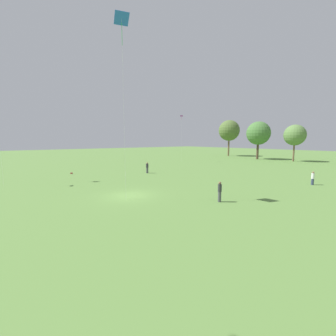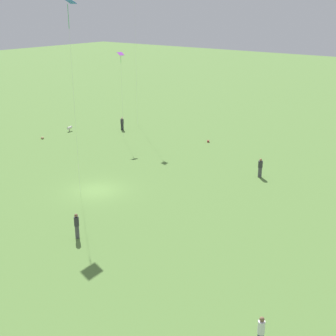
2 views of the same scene
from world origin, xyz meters
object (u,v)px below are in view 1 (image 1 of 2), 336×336
at_px(person_2, 147,168).
at_px(person_4, 220,192).
at_px(person_3, 313,178).
at_px(kite_4, 181,119).
at_px(picnic_bag_1, 71,173).
at_px(kite_1, 122,25).

relative_size(person_2, person_4, 0.99).
bearing_deg(person_3, person_2, -149.41).
xyz_separation_m(person_4, kite_4, (-29.85, 21.72, 9.56)).
bearing_deg(person_3, picnic_bag_1, -139.54).
bearing_deg(picnic_bag_1, kite_1, -1.13).
distance_m(person_2, kite_4, 22.83).
bearing_deg(picnic_bag_1, person_4, 12.87).
bearing_deg(person_3, person_4, -94.60).
relative_size(person_2, picnic_bag_1, 5.08).
bearing_deg(kite_1, person_2, -66.70).
xyz_separation_m(person_3, picnic_bag_1, (-27.45, -20.78, -0.72)).
height_order(person_3, picnic_bag_1, person_3).
bearing_deg(kite_4, person_2, 123.46).
bearing_deg(kite_4, person_4, 144.44).
relative_size(person_3, kite_4, 0.14).
distance_m(person_3, person_4, 15.13).
bearing_deg(person_4, picnic_bag_1, 43.63).
height_order(person_3, kite_4, kite_4).
distance_m(kite_1, kite_4, 37.09).
height_order(person_2, picnic_bag_1, person_2).
bearing_deg(kite_1, kite_4, -76.43).
bearing_deg(person_4, kite_4, -5.29).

